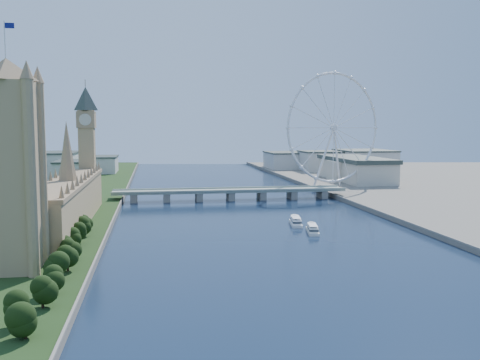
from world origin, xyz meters
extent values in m
plane|color=#1B284C|center=(0.00, 0.00, 0.00)|extent=(2000.00, 2000.00, 0.00)
cube|color=tan|center=(-135.00, 55.00, 46.00)|extent=(22.00, 22.00, 86.00)
pyramid|color=#937A59|center=(-135.00, 55.00, 99.00)|extent=(28.16, 28.16, 10.00)
cylinder|color=silver|center=(-135.00, 55.00, 107.00)|extent=(0.50, 0.50, 16.00)
cube|color=navy|center=(-132.80, 55.00, 113.00)|extent=(4.00, 0.16, 2.40)
cube|color=tan|center=(-128.00, 170.00, 17.00)|extent=(24.00, 200.00, 28.00)
cone|color=#937A59|center=(-128.00, 170.00, 53.00)|extent=(12.00, 12.00, 40.00)
cube|color=tan|center=(-128.00, 278.00, 43.00)|extent=(13.00, 13.00, 80.00)
cube|color=#937A59|center=(-128.00, 278.00, 75.00)|extent=(15.00, 15.00, 14.00)
pyramid|color=#2D3833|center=(-128.00, 278.00, 103.00)|extent=(20.02, 20.02, 20.00)
cube|color=gray|center=(0.00, 300.00, 8.50)|extent=(220.00, 22.00, 2.00)
cube|color=gray|center=(-90.00, 300.00, 3.75)|extent=(6.00, 20.00, 7.50)
cube|color=gray|center=(-60.00, 300.00, 3.75)|extent=(6.00, 20.00, 7.50)
cube|color=gray|center=(-30.00, 300.00, 3.75)|extent=(6.00, 20.00, 7.50)
cube|color=gray|center=(0.00, 300.00, 3.75)|extent=(6.00, 20.00, 7.50)
cube|color=gray|center=(30.00, 300.00, 3.75)|extent=(6.00, 20.00, 7.50)
cube|color=gray|center=(60.00, 300.00, 3.75)|extent=(6.00, 20.00, 7.50)
cube|color=gray|center=(90.00, 300.00, 3.75)|extent=(6.00, 20.00, 7.50)
torus|color=silver|center=(120.00, 355.00, 68.00)|extent=(113.60, 39.12, 118.60)
cylinder|color=silver|center=(120.00, 355.00, 68.00)|extent=(7.25, 6.61, 6.00)
cube|color=gray|center=(117.00, 365.00, 4.00)|extent=(14.00, 10.00, 2.00)
cube|color=beige|center=(-160.00, 430.00, 16.00)|extent=(40.00, 60.00, 26.00)
cube|color=beige|center=(-200.00, 520.00, 19.00)|extent=(60.00, 80.00, 32.00)
cube|color=beige|center=(-150.00, 600.00, 14.00)|extent=(50.00, 70.00, 22.00)
cube|color=beige|center=(180.00, 580.00, 17.00)|extent=(60.00, 60.00, 28.00)
cube|color=beige|center=(240.00, 560.00, 18.00)|extent=(70.00, 90.00, 30.00)
cube|color=beige|center=(140.00, 640.00, 15.00)|extent=(60.00, 80.00, 24.00)
camera|label=1|loc=(-71.19, -197.40, 68.64)|focal=40.00mm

